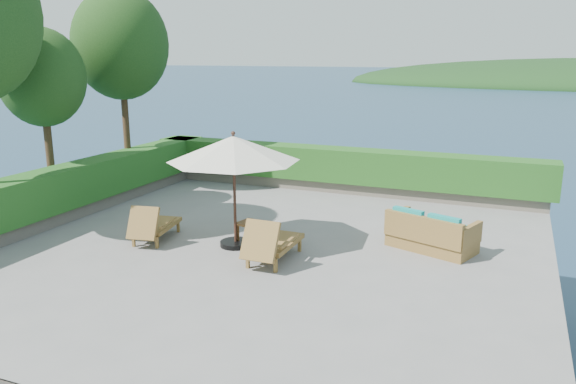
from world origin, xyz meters
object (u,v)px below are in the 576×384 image
at_px(patio_umbrella, 234,150).
at_px(side_table, 250,226).
at_px(lounge_left, 153,225).
at_px(lounge_right, 271,243).
at_px(wicker_loveseat, 430,235).

height_order(patio_umbrella, side_table, patio_umbrella).
bearing_deg(lounge_left, patio_umbrella, 1.79).
bearing_deg(lounge_right, side_table, 137.45).
bearing_deg(side_table, lounge_right, -42.51).
height_order(patio_umbrella, wicker_loveseat, patio_umbrella).
xyz_separation_m(patio_umbrella, wicker_loveseat, (4.03, 1.37, -1.81)).
height_order(lounge_left, side_table, lounge_left).
xyz_separation_m(lounge_right, wicker_loveseat, (2.89, 1.97, -0.07)).
distance_m(lounge_left, side_table, 2.22).
bearing_deg(lounge_right, wicker_loveseat, 34.28).
relative_size(patio_umbrella, lounge_left, 2.10).
height_order(lounge_left, lounge_right, lounge_right).
relative_size(lounge_left, wicker_loveseat, 0.83).
relative_size(lounge_left, lounge_right, 0.97).
xyz_separation_m(patio_umbrella, side_table, (0.26, 0.20, -1.73)).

